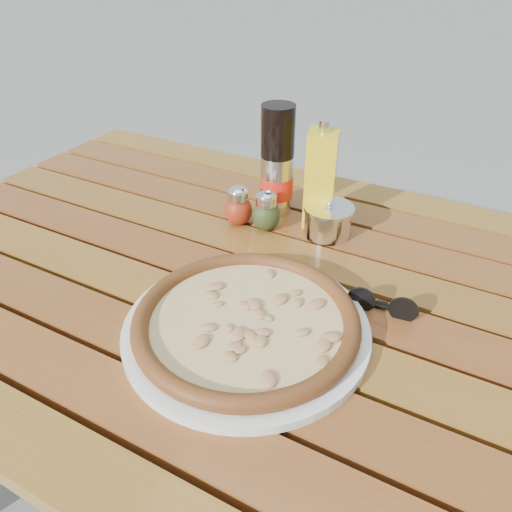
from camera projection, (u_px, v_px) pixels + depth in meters
The scene contains 10 objects.
table at pixel (251, 311), 0.89m from camera, with size 1.40×0.90×0.75m.
plate at pixel (246, 329), 0.73m from camera, with size 0.36×0.36×0.01m, color silver.
pizza at pixel (246, 320), 0.72m from camera, with size 0.40×0.40×0.03m.
pepper_shaker at pixel (238, 207), 0.98m from camera, with size 0.06×0.06×0.08m.
oregano_shaker at pixel (266, 212), 0.96m from camera, with size 0.07×0.07×0.08m.
dark_bottle at pixel (277, 160), 0.99m from camera, with size 0.07×0.07×0.22m, color black.
soda_can at pixel (277, 184), 1.01m from camera, with size 0.07×0.07×0.12m.
olive_oil_cruet at pixel (321, 179), 0.94m from camera, with size 0.07×0.07×0.21m.
parmesan_tin at pixel (328, 220), 0.95m from camera, with size 0.12×0.12×0.07m.
sunglasses at pixel (382, 305), 0.76m from camera, with size 0.11×0.03×0.04m.
Camera 1 is at (0.34, -0.60, 1.25)m, focal length 35.00 mm.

